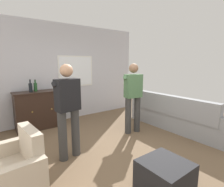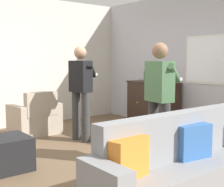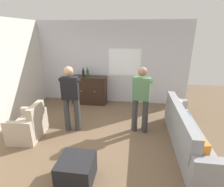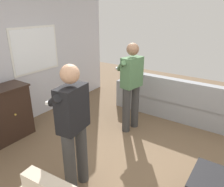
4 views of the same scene
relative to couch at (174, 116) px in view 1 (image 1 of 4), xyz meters
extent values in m
plane|color=brown|center=(-1.97, -0.14, -0.35)|extent=(10.40, 10.40, 0.00)
cube|color=silver|center=(-1.97, 2.52, 1.05)|extent=(5.20, 0.12, 2.80)
cube|color=silver|center=(-1.52, 2.45, 1.09)|extent=(1.11, 0.02, 0.93)
cube|color=white|center=(-1.52, 2.45, 1.09)|extent=(1.03, 0.03, 0.85)
cube|color=gray|center=(0.05, 0.00, -0.14)|extent=(0.55, 2.29, 0.42)
cube|color=gray|center=(-0.16, 0.00, 0.31)|extent=(0.18, 2.29, 0.48)
cube|color=gray|center=(0.05, 1.23, -0.03)|extent=(0.55, 0.18, 0.64)
cube|color=beige|center=(-0.03, 0.90, 0.25)|extent=(0.19, 0.42, 0.36)
cube|color=#386BB7|center=(-0.03, 0.00, 0.25)|extent=(0.20, 0.42, 0.36)
cube|color=orange|center=(-0.03, -0.90, 0.25)|extent=(0.21, 0.42, 0.36)
cube|color=#B2A38E|center=(-3.67, -0.12, -0.15)|extent=(0.69, 0.69, 0.40)
cube|color=#B2A38E|center=(-3.41, -0.10, 0.28)|extent=(0.19, 0.65, 0.45)
cube|color=#B2A38E|center=(-3.70, 0.25, -0.05)|extent=(0.65, 0.17, 0.60)
cube|color=black|center=(-2.72, 2.16, 0.12)|extent=(1.17, 0.44, 0.95)
cube|color=black|center=(-2.72, 2.16, 0.61)|extent=(1.21, 0.48, 0.03)
sphere|color=#B79338|center=(-2.95, 1.92, 0.17)|extent=(0.04, 0.04, 0.04)
sphere|color=#B79338|center=(-2.48, 1.92, 0.17)|extent=(0.04, 0.04, 0.04)
cylinder|color=black|center=(-2.90, 2.12, 0.74)|extent=(0.08, 0.08, 0.22)
cylinder|color=black|center=(-2.90, 2.12, 0.89)|extent=(0.03, 0.03, 0.08)
cylinder|color=#262626|center=(-2.90, 2.12, 0.94)|extent=(0.04, 0.04, 0.02)
cylinder|color=#1E4C23|center=(-2.77, 2.20, 0.74)|extent=(0.08, 0.08, 0.21)
cylinder|color=#1E4C23|center=(-2.77, 2.20, 0.88)|extent=(0.04, 0.04, 0.07)
cylinder|color=#262626|center=(-2.77, 2.20, 0.92)|extent=(0.04, 0.04, 0.02)
cube|color=black|center=(-2.06, -1.27, -0.13)|extent=(0.58, 0.58, 0.44)
cylinder|color=#383838|center=(-2.82, 0.30, 0.09)|extent=(0.15, 0.15, 0.88)
cylinder|color=#383838|center=(-2.56, 0.33, 0.09)|extent=(0.15, 0.15, 0.88)
cube|color=black|center=(-2.69, 0.31, 0.81)|extent=(0.43, 0.27, 0.55)
sphere|color=tan|center=(-2.69, 0.31, 1.22)|extent=(0.22, 0.22, 0.22)
cylinder|color=black|center=(-2.83, 0.46, 0.92)|extent=(0.29, 0.43, 0.29)
cylinder|color=black|center=(-2.60, 0.49, 0.92)|extent=(0.36, 0.38, 0.29)
cube|color=white|center=(-2.74, 0.63, 0.83)|extent=(0.15, 0.06, 0.04)
cylinder|color=#383838|center=(-1.11, 0.51, 0.09)|extent=(0.15, 0.15, 0.88)
cylinder|color=#383838|center=(-0.85, 0.47, 0.09)|extent=(0.15, 0.15, 0.88)
cube|color=#4C754C|center=(-0.98, 0.49, 0.81)|extent=(0.43, 0.28, 0.55)
sphere|color=#8C664C|center=(-0.98, 0.49, 1.22)|extent=(0.22, 0.22, 0.22)
cylinder|color=#4C754C|center=(-1.07, 0.67, 0.92)|extent=(0.37, 0.37, 0.29)
cylinder|color=#4C754C|center=(-0.84, 0.63, 0.92)|extent=(0.27, 0.43, 0.29)
cube|color=white|center=(-0.93, 0.81, 0.83)|extent=(0.15, 0.06, 0.04)
camera|label=1|loc=(-3.83, -2.50, 1.35)|focal=28.00mm
camera|label=2|loc=(1.94, -2.65, 1.11)|focal=50.00mm
camera|label=3|loc=(-1.14, -3.52, 2.09)|focal=28.00mm
camera|label=4|loc=(-4.32, -1.36, 1.90)|focal=35.00mm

